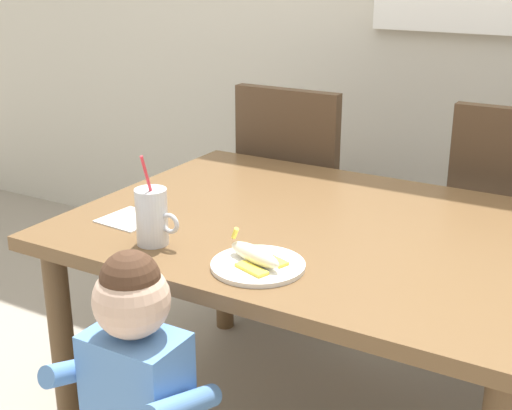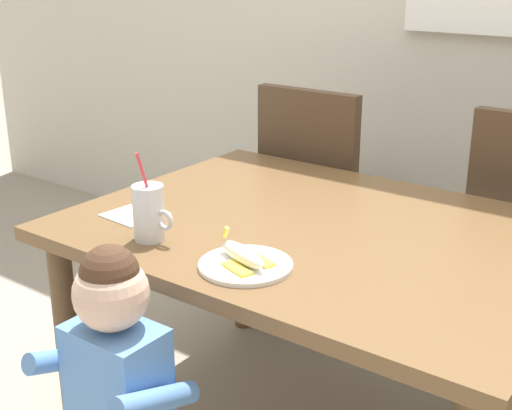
# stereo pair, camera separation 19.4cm
# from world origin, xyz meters

# --- Properties ---
(dining_table) EXTENTS (1.37, 1.02, 0.71)m
(dining_table) POSITION_xyz_m (0.00, 0.00, 0.62)
(dining_table) COLOR brown
(dining_table) RESTS_ON ground
(dining_chair_left) EXTENTS (0.44, 0.45, 0.96)m
(dining_chair_left) POSITION_xyz_m (-0.41, 0.70, 0.54)
(dining_chair_left) COLOR #4C3826
(dining_chair_left) RESTS_ON ground
(toddler_standing) EXTENTS (0.33, 0.24, 0.84)m
(toddler_standing) POSITION_xyz_m (-0.13, -0.66, 0.53)
(toddler_standing) COLOR #3F4760
(toddler_standing) RESTS_ON ground
(milk_cup) EXTENTS (0.13, 0.08, 0.25)m
(milk_cup) POSITION_xyz_m (-0.31, -0.35, 0.77)
(milk_cup) COLOR silver
(milk_cup) RESTS_ON dining_table
(snack_plate) EXTENTS (0.23, 0.23, 0.01)m
(snack_plate) POSITION_xyz_m (0.00, -0.35, 0.71)
(snack_plate) COLOR white
(snack_plate) RESTS_ON dining_table
(peeled_banana) EXTENTS (0.17, 0.13, 0.07)m
(peeled_banana) POSITION_xyz_m (-0.01, -0.35, 0.74)
(peeled_banana) COLOR #F4EAC6
(peeled_banana) RESTS_ON snack_plate
(paper_napkin) EXTENTS (0.16, 0.16, 0.00)m
(paper_napkin) POSITION_xyz_m (-0.48, -0.25, 0.71)
(paper_napkin) COLOR white
(paper_napkin) RESTS_ON dining_table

